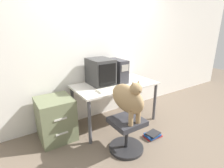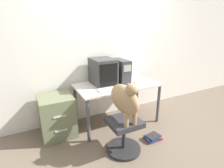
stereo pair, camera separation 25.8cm
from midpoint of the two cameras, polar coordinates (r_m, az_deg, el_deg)
The scene contains 11 objects.
ground_plane at distance 3.01m, azimuth 2.52°, elevation -15.12°, with size 12.00×12.00×0.00m, color #6B5B4C.
wall_back at distance 3.24m, azimuth -5.75°, elevation 11.79°, with size 8.00×0.05×2.60m.
desk at distance 3.01m, azimuth -1.47°, elevation -1.43°, with size 1.41×0.75×0.73m.
crt_monitor at distance 2.92m, azimuth -6.31°, elevation 3.98°, with size 0.36×0.46×0.43m.
pc_tower at distance 3.07m, azimuth -0.70°, elevation 4.40°, with size 0.19×0.46×0.39m.
keyboard at distance 2.69m, azimuth -3.53°, elevation -1.73°, with size 0.40×0.16×0.03m.
computer_mouse at distance 2.82m, azimuth 0.83°, elevation -0.64°, with size 0.06×0.04×0.04m.
office_chair at distance 2.49m, azimuth 1.74°, elevation -15.92°, with size 0.48×0.48×0.47m.
dog at distance 2.24m, azimuth 1.92°, elevation -4.74°, with size 0.22×0.60×0.57m.
filing_cabinet at distance 2.87m, azimuth -20.42°, elevation -10.62°, with size 0.50×0.54×0.65m.
book_stack_floor at distance 2.89m, azimuth 10.55°, elevation -16.11°, with size 0.29×0.21×0.08m.
Camera 1 is at (-1.60, -1.98, 1.64)m, focal length 28.00 mm.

